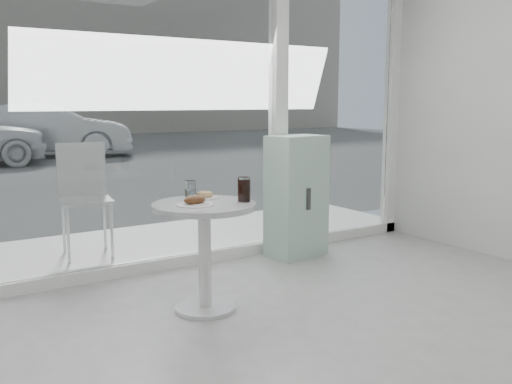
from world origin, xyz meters
TOP-DOWN VIEW (x-y plane):
  - storefront at (0.07, 3.00)m, footprint 5.00×0.14m
  - main_table at (-0.50, 1.90)m, footprint 0.72×0.72m
  - patio_deck at (0.00, 3.80)m, footprint 5.60×1.60m
  - mint_cabinet at (0.92, 2.72)m, footprint 0.57×0.41m
  - patio_chair at (-0.80, 3.72)m, footprint 0.51×0.51m
  - car_silver at (1.35, 14.30)m, footprint 4.61×2.81m
  - plate_fritter at (-0.59, 1.86)m, footprint 0.25×0.25m
  - plate_donut at (-0.40, 2.06)m, footprint 0.20×0.20m
  - water_tumbler_a at (-0.50, 2.09)m, footprint 0.07×0.07m
  - water_tumbler_b at (-0.50, 2.11)m, footprint 0.08×0.08m
  - cola_glass at (-0.23, 1.81)m, footprint 0.09×0.09m

SIDE VIEW (x-z plane):
  - patio_deck at x=0.00m, z-range 0.00..0.05m
  - main_table at x=-0.50m, z-range 0.17..0.94m
  - mint_cabinet at x=0.92m, z-range 0.00..1.15m
  - patio_chair at x=-0.80m, z-range 0.12..1.16m
  - car_silver at x=1.35m, z-range 0.00..1.43m
  - plate_donut at x=-0.40m, z-range 0.76..0.82m
  - plate_fritter at x=-0.59m, z-range 0.76..0.83m
  - water_tumbler_a at x=-0.50m, z-range 0.76..0.88m
  - water_tumbler_b at x=-0.50m, z-range 0.76..0.90m
  - cola_glass at x=-0.23m, z-range 0.77..0.94m
  - storefront at x=0.07m, z-range 0.21..3.21m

